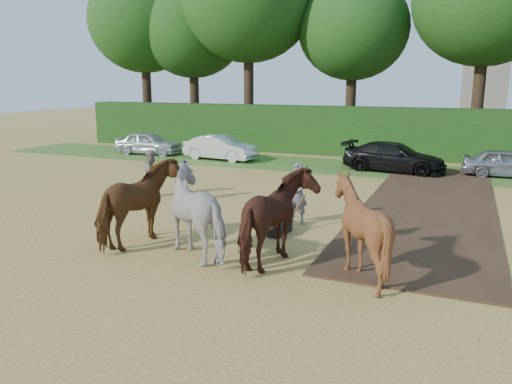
{
  "coord_description": "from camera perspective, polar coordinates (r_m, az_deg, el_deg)",
  "views": [
    {
      "loc": [
        2.55,
        -12.12,
        4.49
      ],
      "look_at": [
        -2.87,
        0.71,
        1.4
      ],
      "focal_mm": 35.0,
      "sensor_mm": 36.0,
      "label": 1
    }
  ],
  "objects": [
    {
      "name": "parked_cars",
      "position": [
        26.17,
        19.86,
        3.46
      ],
      "size": [
        35.53,
        3.05,
        1.49
      ],
      "color": "silver",
      "rests_on": "ground"
    },
    {
      "name": "ground",
      "position": [
        13.17,
        10.45,
        -7.64
      ],
      "size": [
        120.0,
        120.0,
        0.0
      ],
      "primitive_type": "plane",
      "color": "gold",
      "rests_on": "ground"
    },
    {
      "name": "grass_verge",
      "position": [
        26.62,
        17.08,
        2.28
      ],
      "size": [
        50.0,
        5.0,
        0.03
      ],
      "primitive_type": "cube",
      "color": "#38601E",
      "rests_on": "ground"
    },
    {
      "name": "spectator_far",
      "position": [
        19.28,
        -8.22,
        1.3
      ],
      "size": [
        0.57,
        0.98,
        1.57
      ],
      "primitive_type": "imported",
      "rotation": [
        0.0,
        0.0,
        1.36
      ],
      "color": "#282C35",
      "rests_on": "ground"
    },
    {
      "name": "treeline",
      "position": [
        34.36,
        16.58,
        19.51
      ],
      "size": [
        48.7,
        10.6,
        14.21
      ],
      "color": "#382616",
      "rests_on": "ground"
    },
    {
      "name": "earth_strip",
      "position": [
        19.66,
        19.23,
        -1.33
      ],
      "size": [
        4.5,
        17.0,
        0.05
      ],
      "primitive_type": "cube",
      "color": "#472D1C",
      "rests_on": "ground"
    },
    {
      "name": "hedgerow",
      "position": [
        30.87,
        18.16,
        6.33
      ],
      "size": [
        46.0,
        1.6,
        3.0
      ],
      "primitive_type": "cube",
      "color": "#14380F",
      "rests_on": "ground"
    },
    {
      "name": "spectator_near",
      "position": [
        20.13,
        -11.76,
        2.06
      ],
      "size": [
        0.72,
        0.92,
        1.86
      ],
      "primitive_type": "imported",
      "rotation": [
        0.0,
        0.0,
        1.55
      ],
      "color": "tan",
      "rests_on": "ground"
    },
    {
      "name": "church",
      "position": [
        67.77,
        25.4,
        19.2
      ],
      "size": [
        5.2,
        5.2,
        27.0
      ],
      "color": "slate",
      "rests_on": "ground"
    },
    {
      "name": "plough_team",
      "position": [
        12.72,
        -1.53,
        -2.61
      ],
      "size": [
        7.86,
        5.49,
        2.36
      ],
      "color": "brown",
      "rests_on": "ground"
    }
  ]
}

